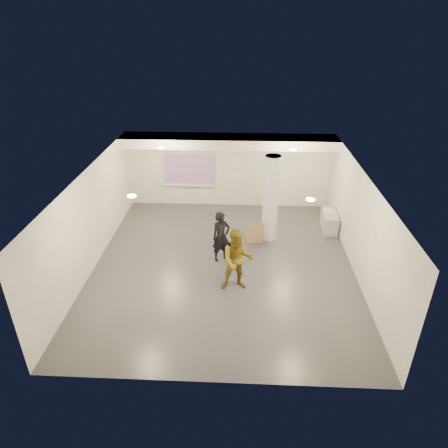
# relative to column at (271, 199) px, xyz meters

# --- Properties ---
(floor) EXTENTS (8.00, 9.00, 0.01)m
(floor) POSITION_rel_column_xyz_m (-1.50, -1.80, -1.50)
(floor) COLOR #35383D
(floor) RESTS_ON ground
(ceiling) EXTENTS (8.00, 9.00, 0.01)m
(ceiling) POSITION_rel_column_xyz_m (-1.50, -1.80, 1.50)
(ceiling) COLOR white
(ceiling) RESTS_ON floor
(wall_back) EXTENTS (8.00, 0.01, 3.00)m
(wall_back) POSITION_rel_column_xyz_m (-1.50, 2.70, 0.00)
(wall_back) COLOR beige
(wall_back) RESTS_ON floor
(wall_front) EXTENTS (8.00, 0.01, 3.00)m
(wall_front) POSITION_rel_column_xyz_m (-1.50, -6.30, 0.00)
(wall_front) COLOR beige
(wall_front) RESTS_ON floor
(wall_left) EXTENTS (0.01, 9.00, 3.00)m
(wall_left) POSITION_rel_column_xyz_m (-5.50, -1.80, 0.00)
(wall_left) COLOR beige
(wall_left) RESTS_ON floor
(wall_right) EXTENTS (0.01, 9.00, 3.00)m
(wall_right) POSITION_rel_column_xyz_m (2.50, -1.80, 0.00)
(wall_right) COLOR beige
(wall_right) RESTS_ON floor
(soffit_band) EXTENTS (8.00, 1.10, 0.36)m
(soffit_band) POSITION_rel_column_xyz_m (-1.50, 2.15, 1.32)
(soffit_band) COLOR silver
(soffit_band) RESTS_ON ceiling
(downlight_nw) EXTENTS (0.22, 0.22, 0.02)m
(downlight_nw) POSITION_rel_column_xyz_m (-3.70, 0.70, 1.48)
(downlight_nw) COLOR #F3D585
(downlight_nw) RESTS_ON ceiling
(downlight_ne) EXTENTS (0.22, 0.22, 0.02)m
(downlight_ne) POSITION_rel_column_xyz_m (0.70, 0.70, 1.48)
(downlight_ne) COLOR #F3D585
(downlight_ne) RESTS_ON ceiling
(downlight_sw) EXTENTS (0.22, 0.22, 0.02)m
(downlight_sw) POSITION_rel_column_xyz_m (-3.70, -3.30, 1.48)
(downlight_sw) COLOR #F3D585
(downlight_sw) RESTS_ON ceiling
(downlight_se) EXTENTS (0.22, 0.22, 0.02)m
(downlight_se) POSITION_rel_column_xyz_m (0.70, -3.30, 1.48)
(downlight_se) COLOR #F3D585
(downlight_se) RESTS_ON ceiling
(column) EXTENTS (0.52, 0.52, 3.00)m
(column) POSITION_rel_column_xyz_m (0.00, 0.00, 0.00)
(column) COLOR silver
(column) RESTS_ON floor
(projection_screen) EXTENTS (2.10, 0.13, 1.42)m
(projection_screen) POSITION_rel_column_xyz_m (-3.10, 2.65, 0.03)
(projection_screen) COLOR silver
(projection_screen) RESTS_ON wall_back
(credenza) EXTENTS (0.51, 1.16, 0.67)m
(credenza) POSITION_rel_column_xyz_m (2.22, 0.74, -1.17)
(credenza) COLOR #9C9FA1
(credenza) RESTS_ON floor
(papers_stack) EXTENTS (0.32, 0.38, 0.02)m
(papers_stack) POSITION_rel_column_xyz_m (2.16, 0.86, -0.82)
(papers_stack) COLOR silver
(papers_stack) RESTS_ON credenza
(postit_pad) EXTENTS (0.23, 0.29, 0.03)m
(postit_pad) POSITION_rel_column_xyz_m (2.17, 0.62, -0.82)
(postit_pad) COLOR yellow
(postit_pad) RESTS_ON credenza
(cardboard_back) EXTENTS (0.63, 0.30, 0.67)m
(cardboard_back) POSITION_rel_column_xyz_m (-0.49, -0.32, -1.16)
(cardboard_back) COLOR #987749
(cardboard_back) RESTS_ON floor
(cardboard_front) EXTENTS (0.54, 0.16, 0.59)m
(cardboard_front) POSITION_rel_column_xyz_m (-0.51, -0.31, -1.20)
(cardboard_front) COLOR #987749
(cardboard_front) RESTS_ON floor
(woman) EXTENTS (0.72, 0.64, 1.66)m
(woman) POSITION_rel_column_xyz_m (-1.59, -1.47, -0.67)
(woman) COLOR black
(woman) RESTS_ON floor
(man) EXTENTS (0.98, 0.80, 1.88)m
(man) POSITION_rel_column_xyz_m (-1.05, -2.93, -0.56)
(man) COLOR olive
(man) RESTS_ON floor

